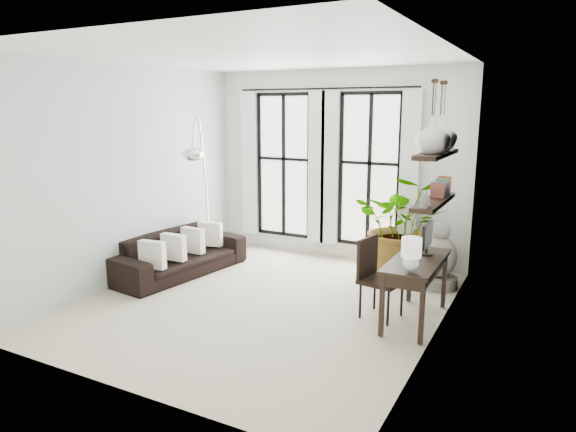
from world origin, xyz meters
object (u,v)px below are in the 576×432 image
Objects in this scene: sofa at (179,253)px; plant at (402,225)px; desk_chair at (375,272)px; arc_lamp at (199,153)px; desk at (415,265)px; buddha at (439,260)px.

sofa is 1.41× the size of plant.
arc_lamp is (-3.15, 0.66, 1.30)m from desk_chair.
arc_lamp is at bearing -159.76° from plant.
plant reaches higher than sofa.
plant is 1.60× the size of desk_chair.
plant is 0.65× the size of arc_lamp.
sofa is at bearing -153.07° from plant.
sofa is at bearing -102.39° from arc_lamp.
sofa is 1.62m from arc_lamp.
desk is 1.33× the size of desk_chair.
desk is 0.52m from desk_chair.
desk is 1.47m from buddha.
arc_lamp is (-3.00, -1.11, 1.08)m from plant.
plant is at bearing 110.00° from desk.
arc_lamp reaches higher than desk.
arc_lamp is at bearing -168.00° from buddha.
arc_lamp reaches higher than buddha.
sofa is 3.27m from desk_chair.
plant is at bearing 104.43° from desk_chair.
sofa is at bearing 177.15° from desk.
plant is 3.37m from arc_lamp.
plant reaches higher than desk_chair.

